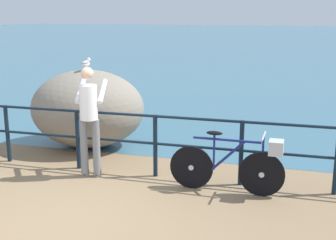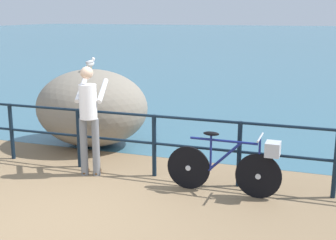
{
  "view_description": "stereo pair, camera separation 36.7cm",
  "coord_description": "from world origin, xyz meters",
  "views": [
    {
      "loc": [
        2.77,
        -4.65,
        2.59
      ],
      "look_at": [
        0.78,
        2.31,
        0.85
      ],
      "focal_mm": 47.88,
      "sensor_mm": 36.0,
      "label": 1
    },
    {
      "loc": [
        3.12,
        -4.54,
        2.59
      ],
      "look_at": [
        0.78,
        2.31,
        0.85
      ],
      "focal_mm": 47.88,
      "sensor_mm": 36.0,
      "label": 2
    }
  ],
  "objects": [
    {
      "name": "ground_plane",
      "position": [
        0.0,
        20.0,
        -0.05
      ],
      "size": [
        120.0,
        120.0,
        0.1
      ],
      "primitive_type": "cube",
      "color": "#846B4C"
    },
    {
      "name": "sea_surface",
      "position": [
        0.0,
        47.85,
        0.0
      ],
      "size": [
        120.0,
        90.0,
        0.01
      ],
      "primitive_type": "cube",
      "color": "#38667A",
      "rests_on": "ground_plane"
    },
    {
      "name": "promenade_railing",
      "position": [
        0.0,
        1.91,
        0.64
      ],
      "size": [
        9.67,
        0.07,
        1.02
      ],
      "color": "black",
      "rests_on": "ground_plane"
    },
    {
      "name": "seagull",
      "position": [
        -1.08,
        3.14,
        1.66
      ],
      "size": [
        0.12,
        0.34,
        0.23
      ],
      "rotation": [
        0.0,
        0.0,
        1.56
      ],
      "color": "gold",
      "rests_on": "breakwater_boulder_main"
    },
    {
      "name": "bicycle",
      "position": [
        2.03,
        1.56,
        0.46
      ],
      "size": [
        1.7,
        0.48,
        0.92
      ],
      "rotation": [
        0.0,
        0.0,
        -0.02
      ],
      "color": "black",
      "rests_on": "ground_plane"
    },
    {
      "name": "breakwater_boulder_main",
      "position": [
        -1.11,
        3.19,
        0.76
      ],
      "size": [
        2.25,
        1.94,
        1.52
      ],
      "color": "gray",
      "rests_on": "ground"
    },
    {
      "name": "person_at_railing",
      "position": [
        -0.32,
        1.64,
        0.99
      ],
      "size": [
        0.54,
        0.67,
        1.78
      ],
      "rotation": [
        0.0,
        0.0,
        1.79
      ],
      "color": "slate",
      "rests_on": "ground_plane"
    }
  ]
}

